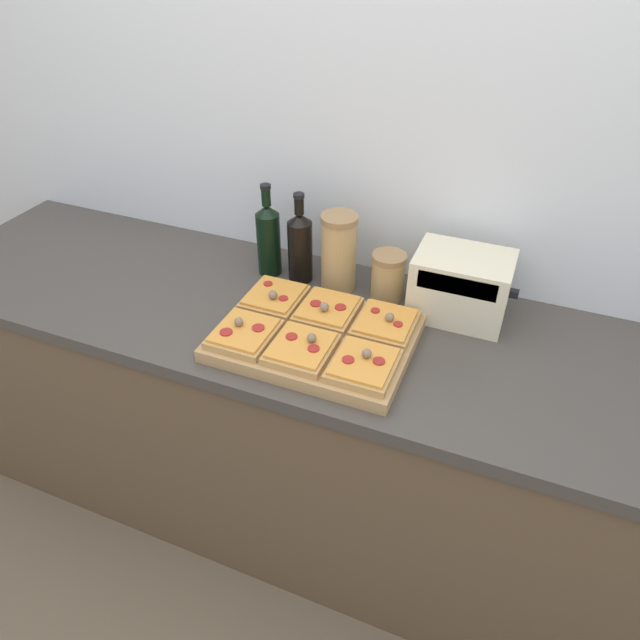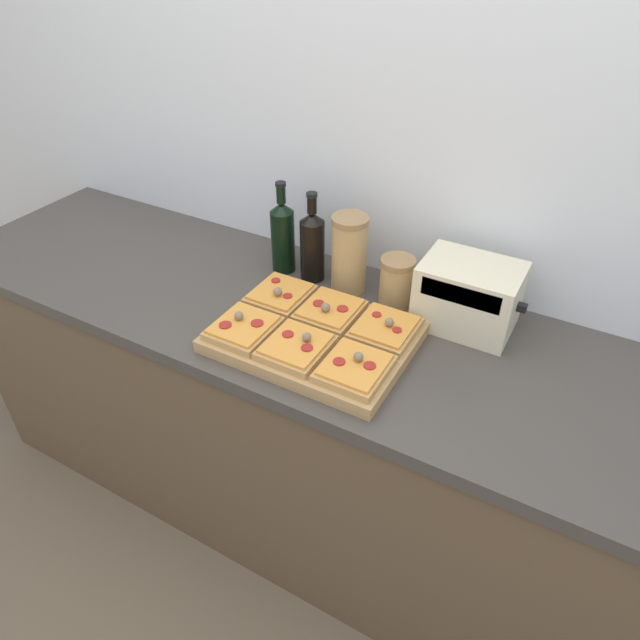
# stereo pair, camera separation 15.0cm
# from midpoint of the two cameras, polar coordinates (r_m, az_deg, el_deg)

# --- Properties ---
(ground_plane) EXTENTS (12.00, 12.00, 0.00)m
(ground_plane) POSITION_cam_midpoint_polar(r_m,az_deg,el_deg) (2.09, -1.47, -25.39)
(ground_plane) COLOR brown
(wall_back) EXTENTS (6.00, 0.06, 2.50)m
(wall_back) POSITION_cam_midpoint_polar(r_m,az_deg,el_deg) (1.70, 9.92, 15.62)
(wall_back) COLOR silver
(wall_back) RESTS_ON ground_plane
(kitchen_counter) EXTENTS (2.63, 0.67, 0.90)m
(kitchen_counter) POSITION_cam_midpoint_polar(r_m,az_deg,el_deg) (1.88, 3.37, -11.30)
(kitchen_counter) COLOR brown
(kitchen_counter) RESTS_ON ground_plane
(cutting_board) EXTENTS (0.50, 0.37, 0.04)m
(cutting_board) POSITION_cam_midpoint_polar(r_m,az_deg,el_deg) (1.50, 2.30, -1.86)
(cutting_board) COLOR tan
(cutting_board) RESTS_ON kitchen_counter
(pizza_slice_back_left) EXTENTS (0.15, 0.17, 0.05)m
(pizza_slice_back_left) POSITION_cam_midpoint_polar(r_m,az_deg,el_deg) (1.60, -1.34, 2.50)
(pizza_slice_back_left) COLOR tan
(pizza_slice_back_left) RESTS_ON cutting_board
(pizza_slice_back_center) EXTENTS (0.15, 0.17, 0.05)m
(pizza_slice_back_center) POSITION_cam_midpoint_polar(r_m,az_deg,el_deg) (1.54, 3.84, 0.85)
(pizza_slice_back_center) COLOR tan
(pizza_slice_back_center) RESTS_ON cutting_board
(pizza_slice_back_right) EXTENTS (0.15, 0.17, 0.05)m
(pizza_slice_back_right) POSITION_cam_midpoint_polar(r_m,az_deg,el_deg) (1.50, 9.42, -0.93)
(pizza_slice_back_right) COLOR tan
(pizza_slice_back_right) RESTS_ON cutting_board
(pizza_slice_front_left) EXTENTS (0.15, 0.17, 0.05)m
(pizza_slice_front_left) POSITION_cam_midpoint_polar(r_m,az_deg,el_deg) (1.48, -4.83, -0.84)
(pizza_slice_front_left) COLOR tan
(pizza_slice_front_left) RESTS_ON cutting_board
(pizza_slice_front_center) EXTENTS (0.15, 0.17, 0.05)m
(pizza_slice_front_center) POSITION_cam_midpoint_polar(r_m,az_deg,el_deg) (1.42, 0.68, -2.79)
(pizza_slice_front_center) COLOR tan
(pizza_slice_front_center) RESTS_ON cutting_board
(pizza_slice_front_right) EXTENTS (0.15, 0.17, 0.05)m
(pizza_slice_front_right) POSITION_cam_midpoint_polar(r_m,az_deg,el_deg) (1.37, 6.65, -4.89)
(pizza_slice_front_right) COLOR tan
(pizza_slice_front_right) RESTS_ON cutting_board
(olive_oil_bottle) EXTENTS (0.07, 0.07, 0.29)m
(olive_oil_bottle) POSITION_cam_midpoint_polar(r_m,az_deg,el_deg) (1.76, -1.30, 8.38)
(olive_oil_bottle) COLOR black
(olive_oil_bottle) RESTS_ON kitchen_counter
(wine_bottle) EXTENTS (0.07, 0.07, 0.28)m
(wine_bottle) POSITION_cam_midpoint_polar(r_m,az_deg,el_deg) (1.71, 1.75, 7.45)
(wine_bottle) COLOR black
(wine_bottle) RESTS_ON kitchen_counter
(grain_jar_tall) EXTENTS (0.11, 0.11, 0.24)m
(grain_jar_tall) POSITION_cam_midpoint_polar(r_m,az_deg,el_deg) (1.67, 5.53, 6.51)
(grain_jar_tall) COLOR tan
(grain_jar_tall) RESTS_ON kitchen_counter
(grain_jar_short) EXTENTS (0.10, 0.10, 0.14)m
(grain_jar_short) POSITION_cam_midpoint_polar(r_m,az_deg,el_deg) (1.64, 10.25, 3.75)
(grain_jar_short) COLOR tan
(grain_jar_short) RESTS_ON kitchen_counter
(toaster_oven) EXTENTS (0.28, 0.19, 0.19)m
(toaster_oven) POSITION_cam_midpoint_polar(r_m,az_deg,el_deg) (1.59, 17.23, 2.26)
(toaster_oven) COLOR beige
(toaster_oven) RESTS_ON kitchen_counter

